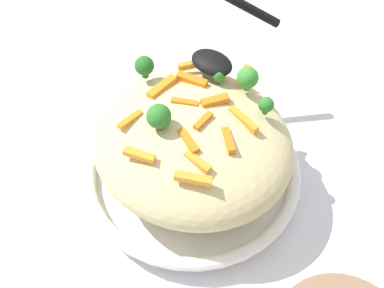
{
  "coord_description": "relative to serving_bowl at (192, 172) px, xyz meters",
  "views": [
    {
      "loc": [
        -0.24,
        0.26,
        0.52
      ],
      "look_at": [
        0.0,
        0.0,
        0.08
      ],
      "focal_mm": 43.44,
      "sensor_mm": 36.0,
      "label": 1
    }
  ],
  "objects": [
    {
      "name": "carrot_piece_11",
      "position": [
        0.05,
        0.05,
        0.11
      ],
      "size": [
        0.01,
        0.03,
        0.01
      ],
      "primitive_type": "cube",
      "rotation": [
        0.0,
        0.0,
        1.52
      ],
      "color": "orange",
      "rests_on": "pasta_mound"
    },
    {
      "name": "ground_plane",
      "position": [
        0.0,
        0.0,
        -0.02
      ],
      "size": [
        2.4,
        2.4,
        0.0
      ],
      "primitive_type": "plane",
      "color": "silver"
    },
    {
      "name": "carrot_piece_8",
      "position": [
        0.06,
        -0.01,
        0.11
      ],
      "size": [
        0.01,
        0.04,
        0.01
      ],
      "primitive_type": "cube",
      "rotation": [
        0.0,
        0.0,
        1.6
      ],
      "color": "orange",
      "rests_on": "pasta_mound"
    },
    {
      "name": "carrot_piece_2",
      "position": [
        -0.05,
        -0.0,
        0.11
      ],
      "size": [
        0.03,
        0.03,
        0.01
      ],
      "primitive_type": "cube",
      "rotation": [
        0.0,
        0.0,
        5.64
      ],
      "color": "orange",
      "rests_on": "pasta_mound"
    },
    {
      "name": "carrot_piece_6",
      "position": [
        0.01,
        0.08,
        0.11
      ],
      "size": [
        0.04,
        0.02,
        0.01
      ],
      "primitive_type": "cube",
      "rotation": [
        0.0,
        0.0,
        0.37
      ],
      "color": "orange",
      "rests_on": "pasta_mound"
    },
    {
      "name": "carrot_piece_3",
      "position": [
        0.02,
        -0.01,
        0.11
      ],
      "size": [
        0.03,
        0.02,
        0.01
      ],
      "primitive_type": "cube",
      "rotation": [
        0.0,
        0.0,
        0.51
      ],
      "color": "orange",
      "rests_on": "pasta_mound"
    },
    {
      "name": "broccoli_floret_3",
      "position": [
        0.02,
        0.04,
        0.13
      ],
      "size": [
        0.03,
        0.03,
        0.03
      ],
      "color": "#296820",
      "rests_on": "pasta_mound"
    },
    {
      "name": "carrot_piece_5",
      "position": [
        -0.05,
        -0.04,
        0.11
      ],
      "size": [
        0.04,
        0.02,
        0.01
      ],
      "primitive_type": "cube",
      "rotation": [
        0.0,
        0.0,
        2.97
      ],
      "color": "orange",
      "rests_on": "pasta_mound"
    },
    {
      "name": "carrot_piece_0",
      "position": [
        -0.06,
        0.06,
        0.11
      ],
      "size": [
        0.04,
        0.03,
        0.01
      ],
      "primitive_type": "cube",
      "rotation": [
        0.0,
        0.0,
        3.65
      ],
      "color": "orange",
      "rests_on": "pasta_mound"
    },
    {
      "name": "carrot_piece_12",
      "position": [
        -0.01,
        -0.03,
        0.11
      ],
      "size": [
        0.03,
        0.03,
        0.01
      ],
      "primitive_type": "cube",
      "rotation": [
        0.0,
        0.0,
        4.21
      ],
      "color": "orange",
      "rests_on": "pasta_mound"
    },
    {
      "name": "carrot_piece_1",
      "position": [
        0.06,
        -0.06,
        0.11
      ],
      "size": [
        0.02,
        0.02,
        0.01
      ],
      "primitive_type": "cube",
      "rotation": [
        0.0,
        0.0,
        1.03
      ],
      "color": "orange",
      "rests_on": "pasta_mound"
    },
    {
      "name": "broccoli_floret_0",
      "position": [
        0.09,
        -0.01,
        0.12
      ],
      "size": [
        0.02,
        0.02,
        0.03
      ],
      "color": "#205B1C",
      "rests_on": "pasta_mound"
    },
    {
      "name": "broccoli_floret_4",
      "position": [
        -0.02,
        -0.08,
        0.12
      ],
      "size": [
        0.03,
        0.03,
        0.03
      ],
      "color": "#377928",
      "rests_on": "pasta_mound"
    },
    {
      "name": "broccoli_floret_1",
      "position": [
        -0.06,
        -0.06,
        0.12
      ],
      "size": [
        0.02,
        0.02,
        0.02
      ],
      "color": "#296820",
      "rests_on": "pasta_mound"
    },
    {
      "name": "carrot_piece_10",
      "position": [
        0.04,
        -0.04,
        0.11
      ],
      "size": [
        0.04,
        0.02,
        0.01
      ],
      "primitive_type": "cube",
      "rotation": [
        0.0,
        0.0,
        0.26
      ],
      "color": "orange",
      "rests_on": "pasta_mound"
    },
    {
      "name": "carrot_piece_9",
      "position": [
        -0.02,
        -0.0,
        0.11
      ],
      "size": [
        0.01,
        0.03,
        0.01
      ],
      "primitive_type": "cube",
      "rotation": [
        0.0,
        0.0,
        1.64
      ],
      "color": "orange",
      "rests_on": "pasta_mound"
    },
    {
      "name": "carrot_piece_4",
      "position": [
        0.0,
        -0.1,
        0.11
      ],
      "size": [
        0.02,
        0.03,
        0.01
      ],
      "primitive_type": "cube",
      "rotation": [
        0.0,
        0.0,
        1.9
      ],
      "color": "orange",
      "rests_on": "pasta_mound"
    },
    {
      "name": "carrot_piece_13",
      "position": [
        -0.02,
        0.03,
        0.11
      ],
      "size": [
        0.04,
        0.02,
        0.01
      ],
      "primitive_type": "cube",
      "rotation": [
        0.0,
        0.0,
        2.81
      ],
      "color": "orange",
      "rests_on": "pasta_mound"
    },
    {
      "name": "serving_spoon",
      "position": [
        0.06,
        -0.1,
        0.14
      ],
      "size": [
        0.15,
        0.14,
        0.11
      ],
      "color": "black",
      "rests_on": "pasta_mound"
    },
    {
      "name": "carrot_piece_7",
      "position": [
        -0.05,
        0.04,
        0.11
      ],
      "size": [
        0.03,
        0.01,
        0.01
      ],
      "primitive_type": "cube",
      "rotation": [
        0.0,
        0.0,
        3.12
      ],
      "color": "orange",
      "rests_on": "pasta_mound"
    },
    {
      "name": "pasta_mound",
      "position": [
        0.0,
        0.0,
        0.06
      ],
      "size": [
        0.25,
        0.23,
        0.1
      ],
      "primitive_type": "ellipsoid",
      "color": "#DBC689",
      "rests_on": "serving_bowl"
    },
    {
      "name": "broccoli_floret_2",
      "position": [
        0.02,
        -0.07,
        0.11
      ],
      "size": [
        0.02,
        0.02,
        0.02
      ],
      "color": "#296820",
      "rests_on": "pasta_mound"
    },
    {
      "name": "serving_bowl",
      "position": [
        0.0,
        0.0,
        0.0
      ],
      "size": [
        0.28,
        0.28,
        0.04
      ],
      "color": "white",
      "rests_on": "ground_plane"
    }
  ]
}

